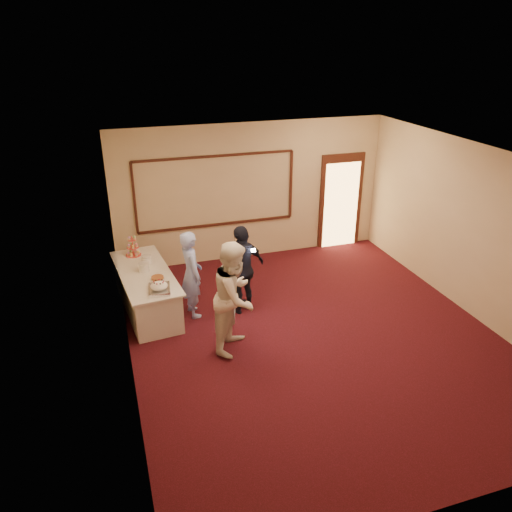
{
  "coord_description": "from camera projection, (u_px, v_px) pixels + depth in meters",
  "views": [
    {
      "loc": [
        -3.1,
        -6.48,
        4.71
      ],
      "look_at": [
        -0.71,
        0.99,
        1.15
      ],
      "focal_mm": 35.0,
      "sensor_mm": 36.0,
      "label": 1
    }
  ],
  "objects": [
    {
      "name": "man",
      "position": [
        191.0,
        274.0,
        8.76
      ],
      "size": [
        0.46,
        0.63,
        1.6
      ],
      "primitive_type": "imported",
      "rotation": [
        0.0,
        0.0,
        1.71
      ],
      "color": "#96ADFB",
      "rests_on": "floor"
    },
    {
      "name": "woman",
      "position": [
        235.0,
        297.0,
        7.79
      ],
      "size": [
        1.08,
        1.13,
        1.83
      ],
      "primitive_type": "imported",
      "rotation": [
        0.0,
        0.0,
        0.94
      ],
      "color": "white",
      "rests_on": "floor"
    },
    {
      "name": "tart",
      "position": [
        158.0,
        278.0,
        8.63
      ],
      "size": [
        0.25,
        0.25,
        0.05
      ],
      "color": "white",
      "rests_on": "buffet_table"
    },
    {
      "name": "camera_flash",
      "position": [
        253.0,
        250.0,
        8.61
      ],
      "size": [
        0.07,
        0.05,
        0.05
      ],
      "primitive_type": "cube",
      "rotation": [
        0.0,
        0.0,
        0.11
      ],
      "color": "white",
      "rests_on": "guest"
    },
    {
      "name": "doorway",
      "position": [
        341.0,
        202.0,
        11.58
      ],
      "size": [
        1.05,
        0.07,
        2.2
      ],
      "color": "#361710",
      "rests_on": "floor"
    },
    {
      "name": "plate_stack_a",
      "position": [
        144.0,
        267.0,
        8.9
      ],
      "size": [
        0.2,
        0.2,
        0.16
      ],
      "color": "white",
      "rests_on": "buffet_table"
    },
    {
      "name": "cupcake_stand",
      "position": [
        133.0,
        248.0,
        9.51
      ],
      "size": [
        0.29,
        0.29,
        0.43
      ],
      "color": "#DC4941",
      "rests_on": "buffet_table"
    },
    {
      "name": "floor",
      "position": [
        314.0,
        336.0,
        8.43
      ],
      "size": [
        7.0,
        7.0,
        0.0
      ],
      "primitive_type": "plane",
      "color": "black",
      "rests_on": "ground"
    },
    {
      "name": "guest",
      "position": [
        243.0,
        269.0,
        8.88
      ],
      "size": [
        1.05,
        0.78,
        1.65
      ],
      "primitive_type": "imported",
      "rotation": [
        0.0,
        0.0,
        3.58
      ],
      "color": "black",
      "rests_on": "floor"
    },
    {
      "name": "wall_molding",
      "position": [
        216.0,
        191.0,
        10.56
      ],
      "size": [
        3.45,
        0.04,
        1.55
      ],
      "color": "#361710",
      "rests_on": "room_walls"
    },
    {
      "name": "plate_stack_b",
      "position": [
        147.0,
        259.0,
        9.21
      ],
      "size": [
        0.19,
        0.19,
        0.15
      ],
      "color": "white",
      "rests_on": "buffet_table"
    },
    {
      "name": "room_walls",
      "position": [
        320.0,
        223.0,
        7.59
      ],
      "size": [
        6.04,
        7.04,
        3.02
      ],
      "color": "beige",
      "rests_on": "floor"
    },
    {
      "name": "pavlova_tray",
      "position": [
        159.0,
        287.0,
        8.22
      ],
      "size": [
        0.39,
        0.51,
        0.18
      ],
      "color": "silver",
      "rests_on": "buffet_table"
    },
    {
      "name": "buffet_table",
      "position": [
        146.0,
        291.0,
        9.07
      ],
      "size": [
        1.11,
        2.35,
        0.77
      ],
      "color": "white",
      "rests_on": "floor"
    }
  ]
}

